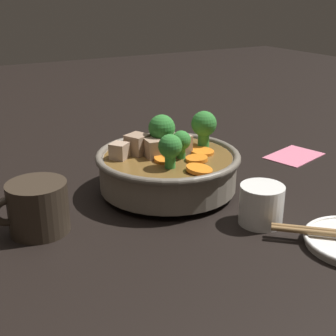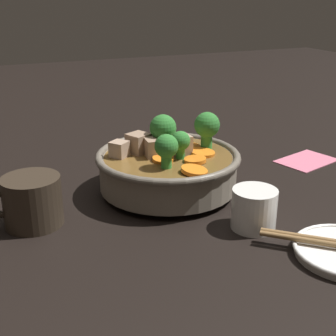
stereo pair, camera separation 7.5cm
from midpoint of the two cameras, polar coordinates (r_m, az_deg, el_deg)
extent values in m
plane|color=black|center=(0.77, -2.81, -2.92)|extent=(3.00, 3.00, 0.00)
cylinder|color=slate|center=(0.76, -2.81, -2.58)|extent=(0.12, 0.12, 0.01)
cylinder|color=slate|center=(0.75, -2.85, -0.42)|extent=(0.22, 0.22, 0.05)
torus|color=#685F52|center=(0.74, -2.89, 1.44)|extent=(0.23, 0.23, 0.01)
cylinder|color=brown|center=(0.75, -2.87, 0.41)|extent=(0.21, 0.21, 0.03)
cylinder|color=orange|center=(0.72, 0.55, 1.05)|extent=(0.05, 0.05, 0.01)
cylinder|color=orange|center=(0.75, 1.30, 1.95)|extent=(0.05, 0.05, 0.01)
cylinder|color=orange|center=(0.79, -0.15, 2.74)|extent=(0.04, 0.04, 0.01)
cylinder|color=orange|center=(0.72, -3.39, 1.02)|extent=(0.04, 0.04, 0.01)
cylinder|color=orange|center=(0.68, 0.67, -0.24)|extent=(0.05, 0.05, 0.01)
cylinder|color=orange|center=(0.80, -5.73, 2.87)|extent=(0.06, 0.06, 0.01)
cylinder|color=green|center=(0.76, -3.76, 2.78)|extent=(0.02, 0.02, 0.03)
sphere|color=#2D752D|center=(0.75, -3.82, 4.82)|extent=(0.04, 0.04, 0.04)
cylinder|color=green|center=(0.78, 1.61, 3.44)|extent=(0.02, 0.02, 0.03)
sphere|color=#2D752D|center=(0.77, 1.64, 5.38)|extent=(0.04, 0.04, 0.04)
cylinder|color=green|center=(0.73, -1.33, 1.87)|extent=(0.01, 0.01, 0.02)
sphere|color=#2D752D|center=(0.72, -1.35, 3.35)|extent=(0.03, 0.03, 0.03)
cylinder|color=green|center=(0.69, -2.85, 0.82)|extent=(0.02, 0.02, 0.02)
sphere|color=#2D752D|center=(0.68, -2.88, 2.63)|extent=(0.04, 0.04, 0.04)
cube|color=tan|center=(0.74, -8.88, 2.03)|extent=(0.03, 0.03, 0.02)
cube|color=#9E7F66|center=(0.75, -6.62, 2.86)|extent=(0.04, 0.04, 0.03)
cube|color=#9E7F66|center=(0.74, -4.50, 2.36)|extent=(0.03, 0.03, 0.03)
cube|color=tan|center=(0.75, -1.62, 2.92)|extent=(0.03, 0.03, 0.03)
cylinder|color=white|center=(0.66, 8.14, -4.52)|extent=(0.06, 0.06, 0.06)
cylinder|color=brown|center=(0.65, 8.22, -3.17)|extent=(0.05, 0.05, 0.00)
cylinder|color=#33281E|center=(0.67, -18.69, -4.64)|extent=(0.08, 0.08, 0.07)
torus|color=#33281E|center=(0.66, -22.17, -5.03)|extent=(0.04, 0.01, 0.04)
cube|color=#D16B84|center=(0.95, 12.98, 1.46)|extent=(0.13, 0.10, 0.00)
camera|label=1|loc=(0.04, -92.86, -1.11)|focal=50.00mm
camera|label=2|loc=(0.04, 87.14, 1.11)|focal=50.00mm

